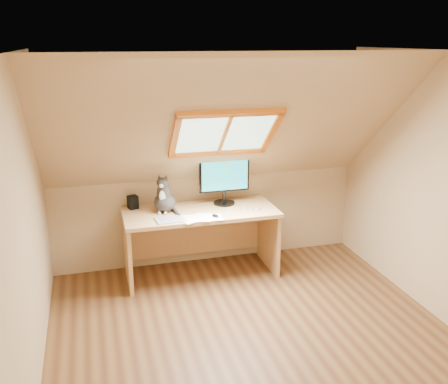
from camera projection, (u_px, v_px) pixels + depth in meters
name	position (u px, v px, depth m)	size (l,w,h in m)	color
ground	(256.00, 341.00, 4.29)	(3.50, 3.50, 0.00)	brown
room_shell	(264.00, 184.00, 3.79)	(3.52, 3.52, 2.41)	tan
desk	(199.00, 228.00, 5.43)	(1.63, 0.71, 0.74)	tan
monitor	(224.00, 178.00, 5.42)	(0.55, 0.23, 0.51)	black
cat	(164.00, 198.00, 5.22)	(0.31, 0.34, 0.42)	#423D3A
desk_speaker	(133.00, 202.00, 5.34)	(0.10, 0.10, 0.14)	black
graphics_tablet	(170.00, 220.00, 5.01)	(0.29, 0.20, 0.01)	#B2B2B7
mouse	(215.00, 216.00, 5.10)	(0.05, 0.09, 0.03)	black
papers	(199.00, 219.00, 5.04)	(0.35, 0.30, 0.01)	white
cables	(243.00, 210.00, 5.30)	(0.51, 0.26, 0.01)	silver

